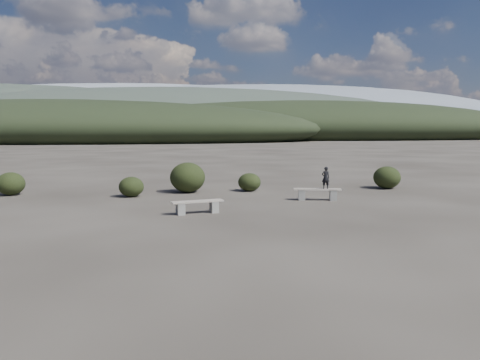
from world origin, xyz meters
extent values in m
plane|color=#2B2621|center=(0.00, 0.00, 0.00)|extent=(1200.00, 1200.00, 0.00)
cube|color=slate|center=(-2.11, 3.63, 0.19)|extent=(0.30, 0.37, 0.37)
cube|color=slate|center=(-1.02, 3.89, 0.19)|extent=(0.30, 0.37, 0.37)
cube|color=gray|center=(-1.57, 3.76, 0.40)|extent=(1.72, 0.73, 0.05)
cube|color=slate|center=(2.53, 6.11, 0.20)|extent=(0.32, 0.39, 0.40)
cube|color=slate|center=(3.70, 5.85, 0.20)|extent=(0.32, 0.39, 0.40)
cube|color=gray|center=(3.12, 5.98, 0.42)|extent=(1.83, 0.75, 0.05)
imported|color=black|center=(3.41, 5.92, 0.87)|extent=(0.31, 0.20, 0.84)
ellipsoid|color=black|center=(-4.02, 7.90, 0.41)|extent=(0.99, 0.99, 0.81)
ellipsoid|color=black|center=(-1.74, 8.92, 0.65)|extent=(1.51, 1.51, 1.29)
ellipsoid|color=black|center=(0.95, 8.93, 0.40)|extent=(1.00, 1.00, 0.80)
ellipsoid|color=black|center=(7.33, 8.97, 0.51)|extent=(1.23, 1.23, 1.02)
ellipsoid|color=black|center=(-8.98, 9.05, 0.48)|extent=(1.12, 1.12, 0.95)
ellipsoid|color=black|center=(-25.00, 90.00, 2.70)|extent=(110.00, 40.00, 12.00)
ellipsoid|color=black|center=(35.00, 110.00, 3.15)|extent=(120.00, 44.00, 14.00)
ellipsoid|color=#333C31|center=(0.00, 160.00, 5.40)|extent=(190.00, 64.00, 24.00)
ellipsoid|color=slate|center=(70.00, 300.00, 9.90)|extent=(340.00, 110.00, 44.00)
ellipsoid|color=gray|center=(-30.00, 400.00, 12.60)|extent=(460.00, 140.00, 56.00)
camera|label=1|loc=(-2.25, -11.15, 2.72)|focal=35.00mm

